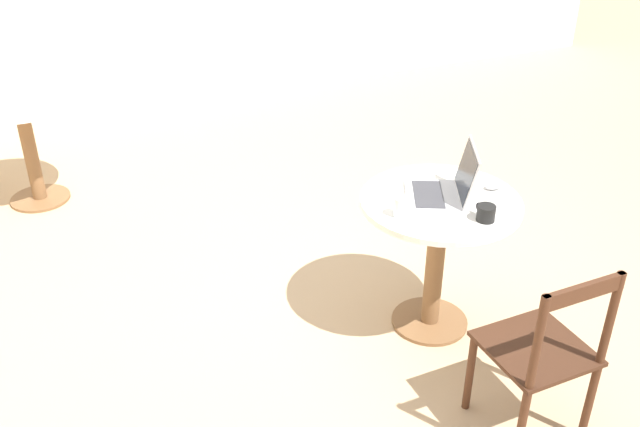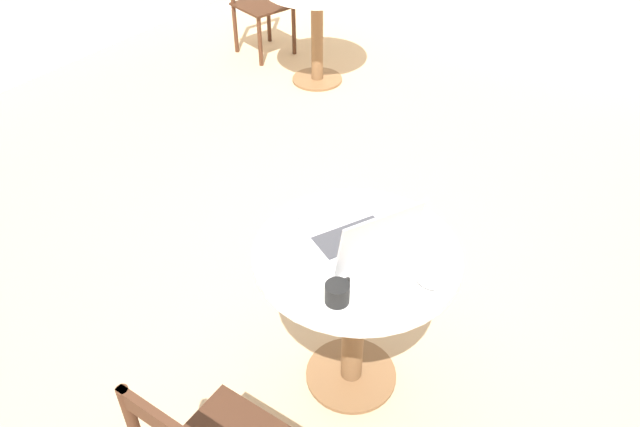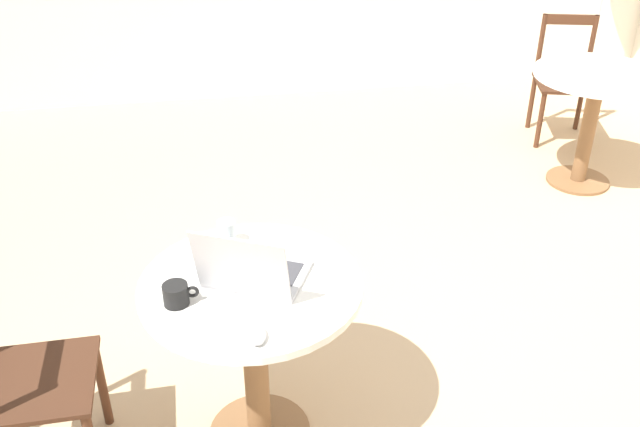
{
  "view_description": "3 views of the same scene",
  "coord_description": "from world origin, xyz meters",
  "views": [
    {
      "loc": [
        -3.11,
        1.23,
        2.41
      ],
      "look_at": [
        -0.39,
        0.05,
        0.72
      ],
      "focal_mm": 40.0,
      "sensor_mm": 36.0,
      "label": 1
    },
    {
      "loc": [
        -2.05,
        -1.39,
        2.32
      ],
      "look_at": [
        -0.28,
        -0.15,
        0.59
      ],
      "focal_mm": 35.0,
      "sensor_mm": 36.0,
      "label": 2
    },
    {
      "loc": [
        -0.66,
        -2.54,
        2.22
      ],
      "look_at": [
        -0.23,
        -0.04,
        0.72
      ],
      "focal_mm": 40.0,
      "sensor_mm": 36.0,
      "label": 3
    }
  ],
  "objects": [
    {
      "name": "ground_plane",
      "position": [
        0.0,
        0.0,
        0.0
      ],
      "size": [
        16.0,
        16.0,
        0.0
      ],
      "primitive_type": "plane",
      "color": "tan"
    },
    {
      "name": "cafe_table_near",
      "position": [
        -0.56,
        -0.51,
        0.57
      ],
      "size": [
        0.79,
        0.79,
        0.75
      ],
      "color": "brown",
      "rests_on": "ground_plane"
    },
    {
      "name": "cafe_table_mid",
      "position": [
        1.73,
        1.29,
        0.57
      ],
      "size": [
        0.79,
        0.79,
        0.75
      ],
      "color": "brown",
      "rests_on": "ground_plane"
    },
    {
      "name": "chair_near_left",
      "position": [
        -1.38,
        -0.53,
        0.43
      ],
      "size": [
        0.42,
        0.42,
        0.87
      ],
      "color": "#472819",
      "rests_on": "ground_plane"
    },
    {
      "name": "chair_mid_back",
      "position": [
        1.92,
        2.01,
        0.43
      ],
      "size": [
        0.5,
        0.5,
        0.87
      ],
      "color": "#472819",
      "rests_on": "ground_plane"
    },
    {
      "name": "laptop",
      "position": [
        -0.55,
        -0.53,
        0.81
      ],
      "size": [
        0.43,
        0.42,
        0.27
      ],
      "color": "#B7B7BC",
      "rests_on": "cafe_table_near"
    },
    {
      "name": "mouse",
      "position": [
        -0.57,
        -0.81,
        0.77
      ],
      "size": [
        0.06,
        0.1,
        0.03
      ],
      "color": "#B7B7BC",
      "rests_on": "cafe_table_near"
    },
    {
      "name": "mug",
      "position": [
        -0.81,
        -0.59,
        0.79
      ],
      "size": [
        0.12,
        0.09,
        0.08
      ],
      "color": "black",
      "rests_on": "cafe_table_near"
    },
    {
      "name": "drinking_glass",
      "position": [
        -0.62,
        -0.25,
        0.8
      ],
      "size": [
        0.07,
        0.07,
        0.1
      ],
      "color": "silver",
      "rests_on": "cafe_table_near"
    }
  ]
}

